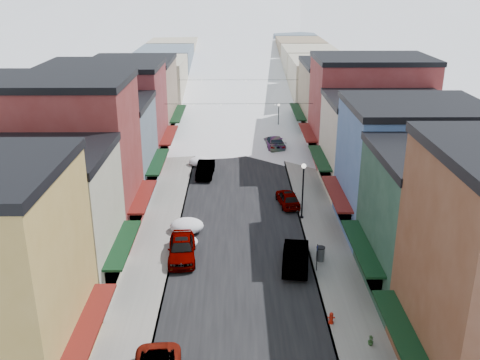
{
  "coord_description": "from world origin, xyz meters",
  "views": [
    {
      "loc": [
        -0.37,
        -18.11,
        19.08
      ],
      "look_at": [
        0.0,
        25.47,
        2.67
      ],
      "focal_mm": 40.0,
      "sensor_mm": 36.0,
      "label": 1
    }
  ],
  "objects_px": {
    "trash_can": "(320,254)",
    "streetlamp_near": "(303,184)",
    "car_green_sedan": "(296,256)",
    "car_dark_hatch": "(205,169)",
    "fire_hydrant": "(331,318)",
    "car_silver_sedan": "(182,248)"
  },
  "relations": [
    {
      "from": "car_dark_hatch",
      "to": "trash_can",
      "type": "bearing_deg",
      "value": -60.09
    },
    {
      "from": "car_green_sedan",
      "to": "streetlamp_near",
      "type": "bearing_deg",
      "value": -92.39
    },
    {
      "from": "car_silver_sedan",
      "to": "streetlamp_near",
      "type": "relative_size",
      "value": 1.01
    },
    {
      "from": "streetlamp_near",
      "to": "car_green_sedan",
      "type": "bearing_deg",
      "value": -99.77
    },
    {
      "from": "car_silver_sedan",
      "to": "fire_hydrant",
      "type": "xyz_separation_m",
      "value": [
        9.5,
        -8.13,
        -0.35
      ]
    },
    {
      "from": "car_green_sedan",
      "to": "trash_can",
      "type": "distance_m",
      "value": 1.92
    },
    {
      "from": "car_silver_sedan",
      "to": "streetlamp_near",
      "type": "distance_m",
      "value": 11.86
    },
    {
      "from": "car_green_sedan",
      "to": "fire_hydrant",
      "type": "relative_size",
      "value": 7.01
    },
    {
      "from": "car_green_sedan",
      "to": "trash_can",
      "type": "bearing_deg",
      "value": -156.1
    },
    {
      "from": "car_green_sedan",
      "to": "trash_can",
      "type": "xyz_separation_m",
      "value": [
        1.84,
        0.54,
        -0.14
      ]
    },
    {
      "from": "car_silver_sedan",
      "to": "car_green_sedan",
      "type": "relative_size",
      "value": 0.97
    },
    {
      "from": "car_silver_sedan",
      "to": "fire_hydrant",
      "type": "bearing_deg",
      "value": -44.65
    },
    {
      "from": "car_silver_sedan",
      "to": "fire_hydrant",
      "type": "distance_m",
      "value": 12.51
    },
    {
      "from": "fire_hydrant",
      "to": "car_green_sedan",
      "type": "bearing_deg",
      "value": 101.09
    },
    {
      "from": "trash_can",
      "to": "car_dark_hatch",
      "type": "bearing_deg",
      "value": 116.94
    },
    {
      "from": "fire_hydrant",
      "to": "car_dark_hatch",
      "type": "bearing_deg",
      "value": 108.82
    },
    {
      "from": "car_green_sedan",
      "to": "fire_hydrant",
      "type": "distance_m",
      "value": 7.07
    },
    {
      "from": "fire_hydrant",
      "to": "streetlamp_near",
      "type": "distance_m",
      "value": 15.06
    },
    {
      "from": "car_green_sedan",
      "to": "fire_hydrant",
      "type": "xyz_separation_m",
      "value": [
        1.36,
        -6.93,
        -0.35
      ]
    },
    {
      "from": "streetlamp_near",
      "to": "car_dark_hatch",
      "type": "bearing_deg",
      "value": 129.05
    },
    {
      "from": "car_silver_sedan",
      "to": "streetlamp_near",
      "type": "height_order",
      "value": "streetlamp_near"
    },
    {
      "from": "trash_can",
      "to": "streetlamp_near",
      "type": "relative_size",
      "value": 0.22
    }
  ]
}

